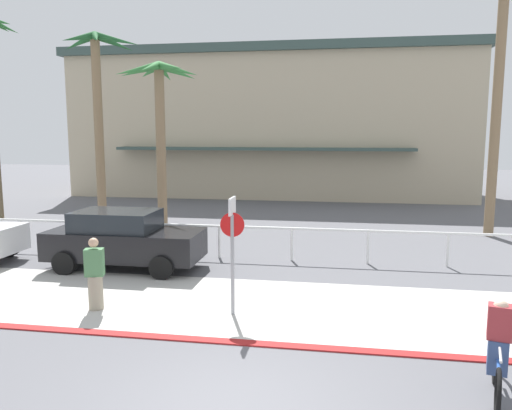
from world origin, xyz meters
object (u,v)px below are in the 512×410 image
Objects in this scene: stop_sign_bike_lane at (232,239)px; palm_tree_2 at (159,102)px; palm_tree_1 at (99,89)px; pedestrian_1 at (95,277)px; cyclist_blue_0 at (498,351)px; palm_tree_3 at (502,34)px; car_black_1 at (123,239)px.

stop_sign_bike_lane is 0.39× the size of palm_tree_2.
pedestrian_1 is at bearing -64.90° from palm_tree_1.
palm_tree_2 is at bearing 99.69° from pedestrian_1.
cyclist_blue_0 is (4.59, -2.65, -0.98)m from stop_sign_bike_lane.
palm_tree_3 reaches higher than stop_sign_bike_lane.
palm_tree_1 reaches higher than palm_tree_2.
palm_tree_1 is 17.31m from cyclist_blue_0.
palm_tree_3 reaches higher than cyclist_blue_0.
stop_sign_bike_lane is 5.39m from cyclist_blue_0.
car_black_1 is at bearing 103.96° from pedestrian_1.
car_black_1 reaches higher than pedestrian_1.
stop_sign_bike_lane is 5.06m from car_black_1.
palm_tree_3 is (7.87, 9.85, 5.75)m from stop_sign_bike_lane.
pedestrian_1 is (-7.65, 2.44, 0.06)m from cyclist_blue_0.
stop_sign_bike_lane is 0.25× the size of palm_tree_3.
stop_sign_bike_lane is at bearing -50.55° from palm_tree_1.
car_black_1 is (-3.89, 3.14, -0.81)m from stop_sign_bike_lane.
palm_tree_1 is at bearing 115.10° from pedestrian_1.
stop_sign_bike_lane is 12.18m from palm_tree_1.
stop_sign_bike_lane is at bearing -38.90° from car_black_1.
stop_sign_bike_lane is 1.57× the size of pedestrian_1.
palm_tree_1 is at bearing 129.45° from stop_sign_bike_lane.
pedestrian_1 is (-3.06, -0.20, -0.93)m from stop_sign_bike_lane.
cyclist_blue_0 is at bearing -104.71° from palm_tree_3.
palm_tree_3 is at bearing 3.57° from palm_tree_1.
palm_tree_2 is 12.70m from palm_tree_3.
stop_sign_bike_lane reaches higher than pedestrian_1.
palm_tree_1 is 1.78× the size of car_black_1.
pedestrian_1 is at bearing 162.29° from cyclist_blue_0.
stop_sign_bike_lane is at bearing 150.03° from cyclist_blue_0.
palm_tree_1 is 4.80× the size of pedestrian_1.
car_black_1 is at bearing 145.70° from cyclist_blue_0.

